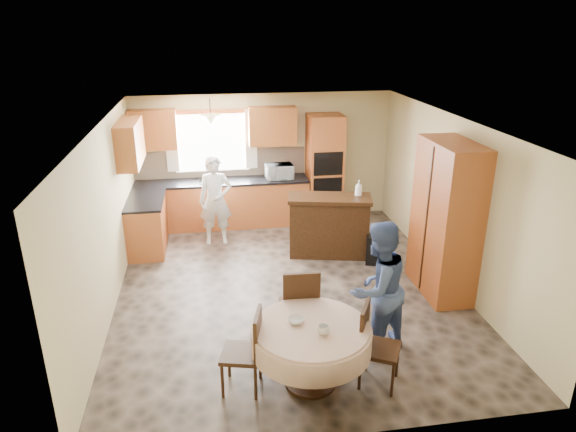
% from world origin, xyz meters
% --- Properties ---
extents(floor, '(5.00, 6.00, 0.01)m').
position_xyz_m(floor, '(0.00, 0.00, 0.00)').
color(floor, brown).
rests_on(floor, ground).
extents(ceiling, '(5.00, 6.00, 0.01)m').
position_xyz_m(ceiling, '(0.00, 0.00, 2.50)').
color(ceiling, white).
rests_on(ceiling, wall_back).
extents(wall_back, '(5.00, 0.02, 2.50)m').
position_xyz_m(wall_back, '(0.00, 3.00, 1.25)').
color(wall_back, tan).
rests_on(wall_back, floor).
extents(wall_front, '(5.00, 0.02, 2.50)m').
position_xyz_m(wall_front, '(0.00, -3.00, 1.25)').
color(wall_front, tan).
rests_on(wall_front, floor).
extents(wall_left, '(0.02, 6.00, 2.50)m').
position_xyz_m(wall_left, '(-2.50, 0.00, 1.25)').
color(wall_left, tan).
rests_on(wall_left, floor).
extents(wall_right, '(0.02, 6.00, 2.50)m').
position_xyz_m(wall_right, '(2.50, 0.00, 1.25)').
color(wall_right, tan).
rests_on(wall_right, floor).
extents(window, '(1.40, 0.03, 1.10)m').
position_xyz_m(window, '(-1.00, 2.98, 1.60)').
color(window, white).
rests_on(window, wall_back).
extents(curtain_left, '(0.22, 0.02, 1.15)m').
position_xyz_m(curtain_left, '(-1.75, 2.93, 1.65)').
color(curtain_left, white).
rests_on(curtain_left, wall_back).
extents(curtain_right, '(0.22, 0.02, 1.15)m').
position_xyz_m(curtain_right, '(-0.25, 2.93, 1.65)').
color(curtain_right, white).
rests_on(curtain_right, wall_back).
extents(base_cab_back, '(3.30, 0.60, 0.88)m').
position_xyz_m(base_cab_back, '(-0.85, 2.70, 0.44)').
color(base_cab_back, '#D47238').
rests_on(base_cab_back, floor).
extents(counter_back, '(3.30, 0.64, 0.04)m').
position_xyz_m(counter_back, '(-0.85, 2.70, 0.90)').
color(counter_back, black).
rests_on(counter_back, base_cab_back).
extents(base_cab_left, '(0.60, 1.20, 0.88)m').
position_xyz_m(base_cab_left, '(-2.20, 1.80, 0.44)').
color(base_cab_left, '#D47238').
rests_on(base_cab_left, floor).
extents(counter_left, '(0.64, 1.20, 0.04)m').
position_xyz_m(counter_left, '(-2.20, 1.80, 0.90)').
color(counter_left, black).
rests_on(counter_left, base_cab_left).
extents(backsplash, '(3.30, 0.02, 0.55)m').
position_xyz_m(backsplash, '(-0.85, 2.99, 1.18)').
color(backsplash, '#C5A98B').
rests_on(backsplash, wall_back).
extents(wall_cab_left, '(0.85, 0.33, 0.72)m').
position_xyz_m(wall_cab_left, '(-2.05, 2.83, 1.91)').
color(wall_cab_left, '#BE642F').
rests_on(wall_cab_left, wall_back).
extents(wall_cab_right, '(0.90, 0.33, 0.72)m').
position_xyz_m(wall_cab_right, '(0.15, 2.83, 1.91)').
color(wall_cab_right, '#BE642F').
rests_on(wall_cab_right, wall_back).
extents(wall_cab_side, '(0.33, 1.20, 0.72)m').
position_xyz_m(wall_cab_side, '(-2.33, 1.80, 1.91)').
color(wall_cab_side, '#BE642F').
rests_on(wall_cab_side, wall_left).
extents(oven_tower, '(0.66, 0.62, 2.12)m').
position_xyz_m(oven_tower, '(1.15, 2.69, 1.06)').
color(oven_tower, '#D47238').
rests_on(oven_tower, floor).
extents(oven_upper, '(0.56, 0.01, 0.45)m').
position_xyz_m(oven_upper, '(1.15, 2.38, 1.25)').
color(oven_upper, black).
rests_on(oven_upper, oven_tower).
extents(oven_lower, '(0.56, 0.01, 0.45)m').
position_xyz_m(oven_lower, '(1.15, 2.38, 0.75)').
color(oven_lower, black).
rests_on(oven_lower, oven_tower).
extents(pendant, '(0.36, 0.36, 0.18)m').
position_xyz_m(pendant, '(-1.00, 2.50, 2.12)').
color(pendant, beige).
rests_on(pendant, ceiling).
extents(sideboard, '(1.46, 0.85, 0.98)m').
position_xyz_m(sideboard, '(0.88, 1.09, 0.49)').
color(sideboard, '#3C2210').
rests_on(sideboard, floor).
extents(space_heater, '(0.41, 0.34, 0.49)m').
position_xyz_m(space_heater, '(1.59, 0.61, 0.25)').
color(space_heater, black).
rests_on(space_heater, floor).
extents(cupboard, '(0.59, 1.18, 2.26)m').
position_xyz_m(cupboard, '(2.22, -0.41, 1.13)').
color(cupboard, '#D47238').
rests_on(cupboard, floor).
extents(dining_table, '(1.30, 1.30, 0.74)m').
position_xyz_m(dining_table, '(-0.10, -2.18, 0.58)').
color(dining_table, '#3C2210').
rests_on(dining_table, floor).
extents(chair_left, '(0.50, 0.50, 0.96)m').
position_xyz_m(chair_left, '(-0.77, -2.15, 0.53)').
color(chair_left, '#3C2210').
rests_on(chair_left, floor).
extents(chair_back, '(0.48, 0.48, 1.06)m').
position_xyz_m(chair_back, '(-0.08, -1.46, 0.59)').
color(chair_back, '#3C2210').
rests_on(chair_back, floor).
extents(chair_right, '(0.56, 0.56, 0.95)m').
position_xyz_m(chair_right, '(0.58, -2.25, 0.53)').
color(chair_right, '#3C2210').
rests_on(chair_right, floor).
extents(framed_picture, '(0.06, 0.60, 0.50)m').
position_xyz_m(framed_picture, '(2.47, 0.70, 1.71)').
color(framed_picture, gold).
rests_on(framed_picture, wall_right).
extents(microwave, '(0.54, 0.39, 0.28)m').
position_xyz_m(microwave, '(0.25, 2.65, 1.06)').
color(microwave, silver).
rests_on(microwave, counter_back).
extents(person_sink, '(0.59, 0.39, 1.60)m').
position_xyz_m(person_sink, '(-1.00, 1.88, 0.80)').
color(person_sink, silver).
rests_on(person_sink, floor).
extents(person_dining, '(1.02, 0.94, 1.67)m').
position_xyz_m(person_dining, '(0.80, -1.67, 0.84)').
color(person_dining, '#3D5085').
rests_on(person_dining, floor).
extents(bowl_sideboard, '(0.29, 0.29, 0.05)m').
position_xyz_m(bowl_sideboard, '(0.50, 1.09, 1.01)').
color(bowl_sideboard, '#B2B2B2').
rests_on(bowl_sideboard, sideboard).
extents(bottle_sideboard, '(0.16, 0.16, 0.32)m').
position_xyz_m(bottle_sideboard, '(1.37, 1.09, 1.14)').
color(bottle_sideboard, silver).
rests_on(bottle_sideboard, sideboard).
extents(cup_table, '(0.15, 0.15, 0.10)m').
position_xyz_m(cup_table, '(0.00, -2.34, 0.79)').
color(cup_table, '#B2B2B2').
rests_on(cup_table, dining_table).
extents(bowl_table, '(0.19, 0.19, 0.05)m').
position_xyz_m(bowl_table, '(-0.24, -2.09, 0.77)').
color(bowl_table, '#B2B2B2').
rests_on(bowl_table, dining_table).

